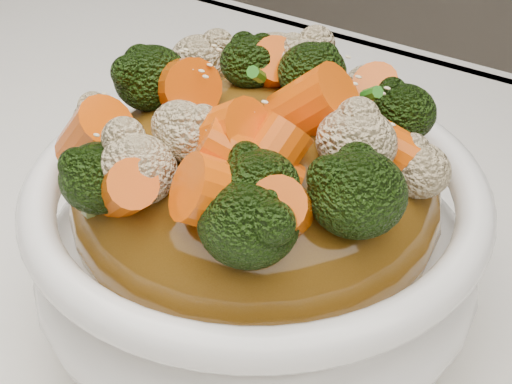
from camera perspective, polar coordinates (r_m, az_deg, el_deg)
The scene contains 8 objects.
tablecloth at distance 0.44m, azimuth -5.47°, elevation -13.51°, with size 1.20×0.80×0.04m, color white.
bowl at distance 0.41m, azimuth 0.00°, elevation -3.93°, with size 0.23×0.23×0.09m, color white, non-canonical shape.
sauce_base at distance 0.39m, azimuth 0.00°, elevation -0.38°, with size 0.18×0.18×0.10m, color brown.
carrots at distance 0.36m, azimuth 0.00°, elevation 8.29°, with size 0.18×0.18×0.05m, color #E65507, non-canonical shape.
broccoli at distance 0.36m, azimuth 0.00°, elevation 8.14°, with size 0.18×0.18×0.05m, color black, non-canonical shape.
cauliflower at distance 0.36m, azimuth 0.00°, elevation 7.84°, with size 0.18×0.18×0.04m, color beige, non-canonical shape.
scallions at distance 0.36m, azimuth 0.00°, elevation 8.44°, with size 0.14×0.14×0.02m, color #26781B, non-canonical shape.
sesame_seeds at distance 0.36m, azimuth 0.00°, elevation 8.44°, with size 0.17×0.17×0.01m, color beige, non-canonical shape.
Camera 1 is at (0.19, -0.21, 1.06)m, focal length 55.00 mm.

